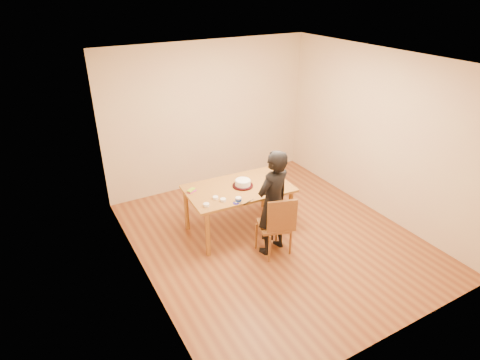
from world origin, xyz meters
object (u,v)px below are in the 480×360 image
dining_chair (274,225)px  person (273,203)px  dining_table (238,189)px  cake_plate (243,186)px  cake (243,183)px

dining_chair → person: bearing=107.5°
dining_table → dining_chair: dining_table is taller
cake_plate → person: bearing=-84.2°
dining_table → cake_plate: 0.08m
dining_table → dining_chair: size_ratio=3.79×
cake_plate → person: person is taller
dining_chair → person: size_ratio=0.26×
cake → person: size_ratio=0.15×
cake_plate → cake: size_ratio=1.34×
person → dining_table: bearing=-92.1°
dining_chair → cake_plate: bearing=112.9°
person → cake: bearing=-98.0°
cake_plate → cake: cake is taller
cake_plate → person: 0.73m
dining_table → dining_chair: 0.84m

